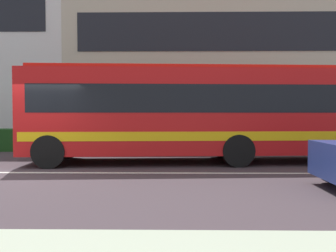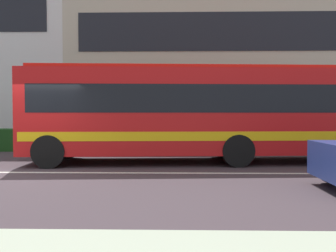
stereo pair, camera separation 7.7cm
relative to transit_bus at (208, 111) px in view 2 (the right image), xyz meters
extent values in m
plane|color=#42363C|center=(-5.20, -2.26, -1.74)|extent=(160.00, 160.00, 0.00)
cube|color=silver|center=(-5.20, -2.26, -1.74)|extent=(60.00, 0.16, 0.01)
cube|color=#1C4B1B|center=(-7.55, 3.56, -1.26)|extent=(14.36, 1.10, 0.97)
cube|color=#B4B19C|center=(3.85, 11.29, 3.58)|extent=(22.41, 8.23, 10.64)
cube|color=black|center=(3.85, 7.15, 4.43)|extent=(20.61, 0.04, 2.13)
cube|color=red|center=(0.00, 0.00, -0.05)|extent=(12.11, 3.31, 2.69)
cube|color=black|center=(0.00, 0.00, 0.35)|extent=(11.39, 3.28, 0.86)
cube|color=yellow|center=(0.00, 0.00, -0.79)|extent=(11.87, 3.32, 0.28)
cube|color=red|center=(0.00, 0.00, 1.36)|extent=(11.60, 2.87, 0.12)
cube|color=black|center=(-5.98, -0.38, 0.35)|extent=(0.16, 2.15, 0.95)
cylinder|color=black|center=(-4.90, -1.49, -1.24)|extent=(1.02, 0.34, 1.00)
cylinder|color=black|center=(-5.05, 0.87, -1.24)|extent=(1.02, 0.34, 1.00)
cylinder|color=black|center=(0.82, -1.13, -1.24)|extent=(1.02, 0.34, 1.00)
cylinder|color=black|center=(0.67, 1.23, -1.24)|extent=(1.02, 0.34, 1.00)
cylinder|color=black|center=(4.90, 1.49, -1.24)|extent=(1.02, 0.34, 1.00)
cylinder|color=black|center=(2.55, -3.61, -1.42)|extent=(0.65, 0.24, 0.64)
camera|label=1|loc=(-1.18, -11.46, -0.15)|focal=36.00mm
camera|label=2|loc=(-1.10, -11.46, -0.15)|focal=36.00mm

